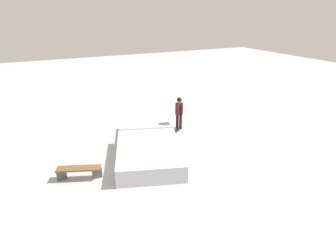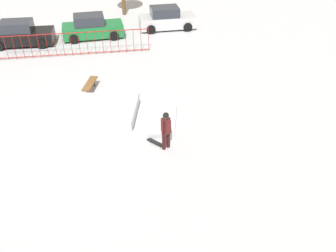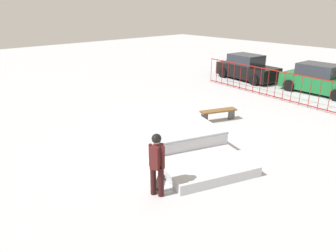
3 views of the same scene
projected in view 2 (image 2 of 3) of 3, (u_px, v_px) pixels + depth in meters
ground_plane at (84, 117)px, 16.18m from camera, size 60.00×60.00×0.00m
skate_ramp at (107, 115)px, 15.74m from camera, size 5.94×4.17×0.74m
skater at (166, 128)px, 13.73m from camera, size 0.41×0.44×1.73m
skateboard at (155, 142)px, 14.49m from camera, size 0.64×0.76×0.09m
perimeter_fence at (75, 44)px, 21.49m from camera, size 9.16×0.96×1.50m
park_bench at (90, 85)px, 17.97m from camera, size 0.95×1.64×0.48m
parked_car_black at (20, 34)px, 22.90m from camera, size 4.28×2.31×1.60m
parked_car_green at (92, 28)px, 23.97m from camera, size 4.15×2.02×1.60m
parked_car_silver at (167, 19)px, 25.46m from camera, size 4.21×2.14×1.60m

